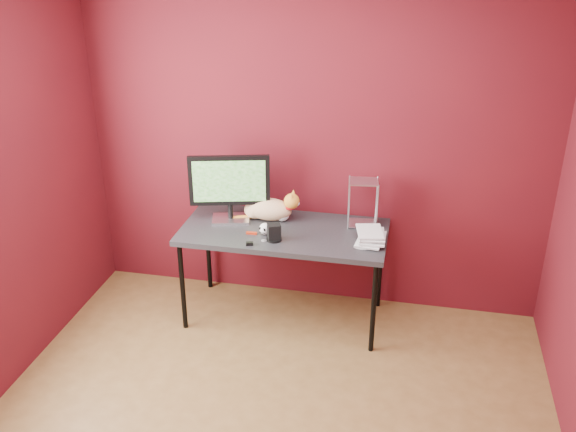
% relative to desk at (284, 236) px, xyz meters
% --- Properties ---
extents(room, '(3.52, 3.52, 2.61)m').
position_rel_desk_xyz_m(room, '(0.15, -1.37, 0.75)').
color(room, brown).
rests_on(room, ground).
extents(desk, '(1.50, 0.70, 0.75)m').
position_rel_desk_xyz_m(desk, '(0.00, 0.00, 0.00)').
color(desk, black).
rests_on(desk, ground).
extents(monitor, '(0.58, 0.25, 0.51)m').
position_rel_desk_xyz_m(monitor, '(-0.42, 0.07, 0.34)').
color(monitor, '#BABBBF').
rests_on(monitor, desk).
extents(cat, '(0.53, 0.21, 0.25)m').
position_rel_desk_xyz_m(cat, '(-0.15, 0.15, 0.14)').
color(cat, '#C17528').
rests_on(cat, desk).
extents(skull_mug, '(0.09, 0.09, 0.08)m').
position_rel_desk_xyz_m(skull_mug, '(-0.12, -0.10, 0.09)').
color(skull_mug, white).
rests_on(skull_mug, desk).
extents(speaker, '(0.11, 0.11, 0.12)m').
position_rel_desk_xyz_m(speaker, '(-0.03, -0.18, 0.11)').
color(speaker, black).
rests_on(speaker, desk).
extents(book_stack, '(0.22, 0.27, 0.95)m').
position_rel_desk_xyz_m(book_stack, '(0.55, -0.06, 0.53)').
color(book_stack, beige).
rests_on(book_stack, desk).
extents(wire_rack, '(0.22, 0.19, 0.35)m').
position_rel_desk_xyz_m(wire_rack, '(0.55, 0.20, 0.23)').
color(wire_rack, '#BABBBF').
rests_on(wire_rack, desk).
extents(pocket_knife, '(0.08, 0.02, 0.02)m').
position_rel_desk_xyz_m(pocket_knife, '(-0.21, -0.12, 0.06)').
color(pocket_knife, '#9A200B').
rests_on(pocket_knife, desk).
extents(black_gadget, '(0.06, 0.04, 0.02)m').
position_rel_desk_xyz_m(black_gadget, '(-0.18, -0.29, 0.06)').
color(black_gadget, black).
rests_on(black_gadget, desk).
extents(washer, '(0.04, 0.04, 0.00)m').
position_rel_desk_xyz_m(washer, '(-0.10, -0.21, 0.05)').
color(washer, '#BABBBF').
rests_on(washer, desk).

